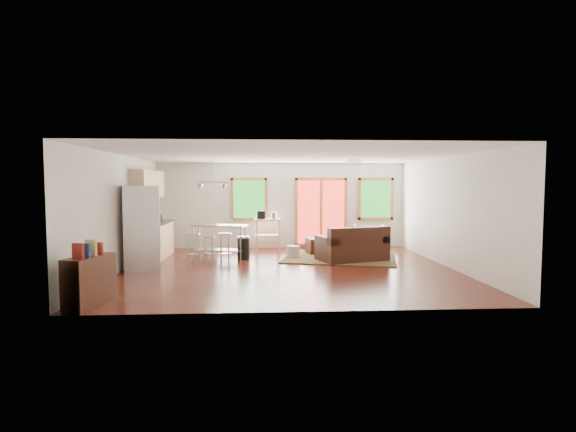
{
  "coord_description": "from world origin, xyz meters",
  "views": [
    {
      "loc": [
        -0.61,
        -10.2,
        1.94
      ],
      "look_at": [
        0.0,
        0.3,
        1.2
      ],
      "focal_mm": 28.0,
      "sensor_mm": 36.0,
      "label": 1
    }
  ],
  "objects": [
    {
      "name": "cup",
      "position": [
        -1.44,
        1.56,
        1.01
      ],
      "size": [
        0.14,
        0.13,
        0.12
      ],
      "primitive_type": "imported",
      "rotation": [
        0.0,
        0.0,
        0.28
      ],
      "color": "silver",
      "rests_on": "island"
    },
    {
      "name": "front_wall",
      "position": [
        0.0,
        -3.51,
        1.3
      ],
      "size": [
        7.5,
        0.02,
        2.6
      ],
      "primitive_type": "cube",
      "color": "beige",
      "rests_on": "ground"
    },
    {
      "name": "bar_stool_b",
      "position": [
        -1.96,
        1.15,
        0.47
      ],
      "size": [
        0.38,
        0.38,
        0.64
      ],
      "rotation": [
        0.0,
        0.0,
        0.31
      ],
      "color": "#B7BABC",
      "rests_on": "floor"
    },
    {
      "name": "ceiling_flush",
      "position": [
        1.6,
        0.6,
        2.53
      ],
      "size": [
        0.35,
        0.35,
        0.12
      ],
      "primitive_type": "cube",
      "color": "white",
      "rests_on": "ceiling"
    },
    {
      "name": "coffee_table",
      "position": [
        1.81,
        1.88,
        0.38
      ],
      "size": [
        1.2,
        0.85,
        0.44
      ],
      "rotation": [
        0.0,
        0.0,
        -0.18
      ],
      "color": "#391C12",
      "rests_on": "floor"
    },
    {
      "name": "bar_stool_c",
      "position": [
        -1.54,
        0.95,
        0.55
      ],
      "size": [
        0.35,
        0.35,
        0.74
      ],
      "rotation": [
        0.0,
        0.0,
        0.0
      ],
      "color": "#B7BABC",
      "rests_on": "floor"
    },
    {
      "name": "bookshelf",
      "position": [
        -3.35,
        -3.01,
        0.42
      ],
      "size": [
        0.6,
        0.97,
        1.07
      ],
      "rotation": [
        0.0,
        0.0,
        -0.29
      ],
      "color": "#391C12",
      "rests_on": "floor"
    },
    {
      "name": "ceiling",
      "position": [
        0.0,
        0.0,
        2.61
      ],
      "size": [
        7.5,
        7.0,
        0.02
      ],
      "primitive_type": "cube",
      "color": "silver",
      "rests_on": "ground"
    },
    {
      "name": "window_left",
      "position": [
        -1.0,
        3.46,
        1.5
      ],
      "size": [
        1.1,
        0.05,
        1.3
      ],
      "color": "#195418",
      "rests_on": "back_wall"
    },
    {
      "name": "french_doors",
      "position": [
        1.2,
        3.46,
        1.1
      ],
      "size": [
        1.6,
        0.05,
        2.1
      ],
      "color": "#AD271B",
      "rests_on": "back_wall"
    },
    {
      "name": "kitchen_cart",
      "position": [
        -0.47,
        3.05,
        0.8
      ],
      "size": [
        0.8,
        0.55,
        1.16
      ],
      "rotation": [
        0.0,
        0.0,
        0.08
      ],
      "color": "tan",
      "rests_on": "floor"
    },
    {
      "name": "trash_can",
      "position": [
        -1.09,
        1.37,
        0.31
      ],
      "size": [
        0.35,
        0.35,
        0.6
      ],
      "rotation": [
        0.0,
        0.0,
        0.06
      ],
      "color": "black",
      "rests_on": "floor"
    },
    {
      "name": "pouf",
      "position": [
        0.22,
        1.62,
        0.16
      ],
      "size": [
        0.4,
        0.4,
        0.31
      ],
      "primitive_type": "cylinder",
      "rotation": [
        0.0,
        0.0,
        0.12
      ],
      "color": "beige",
      "rests_on": "floor"
    },
    {
      "name": "ottoman",
      "position": [
        0.99,
        2.24,
        0.22
      ],
      "size": [
        0.75,
        0.75,
        0.44
      ],
      "primitive_type": "cube",
      "rotation": [
        0.0,
        0.0,
        0.14
      ],
      "color": "black",
      "rests_on": "floor"
    },
    {
      "name": "book",
      "position": [
        1.88,
        1.78,
        0.53
      ],
      "size": [
        0.19,
        0.1,
        0.26
      ],
      "primitive_type": "imported",
      "rotation": [
        0.0,
        0.0,
        -0.43
      ],
      "color": "maroon",
      "rests_on": "coffee_table"
    },
    {
      "name": "back_wall",
      "position": [
        0.0,
        3.51,
        1.3
      ],
      "size": [
        7.5,
        0.02,
        2.6
      ],
      "primitive_type": "cube",
      "color": "beige",
      "rests_on": "ground"
    },
    {
      "name": "window_right",
      "position": [
        2.9,
        3.46,
        1.5
      ],
      "size": [
        1.1,
        0.05,
        1.3
      ],
      "color": "#195418",
      "rests_on": "back_wall"
    },
    {
      "name": "armchair",
      "position": [
        2.47,
        2.52,
        0.44
      ],
      "size": [
        1.0,
        0.96,
        0.88
      ],
      "primitive_type": "imported",
      "rotation": [
        0.0,
        0.0,
        2.94
      ],
      "color": "black",
      "rests_on": "floor"
    },
    {
      "name": "rug",
      "position": [
        1.44,
        1.38,
        0.01
      ],
      "size": [
        3.31,
        2.85,
        0.03
      ],
      "primitive_type": "cube",
      "rotation": [
        0.0,
        0.0,
        -0.26
      ],
      "color": "#3D5430",
      "rests_on": "floor"
    },
    {
      "name": "right_wall",
      "position": [
        3.76,
        0.0,
        1.3
      ],
      "size": [
        0.02,
        7.0,
        2.6
      ],
      "primitive_type": "cube",
      "color": "beige",
      "rests_on": "ground"
    },
    {
      "name": "vase",
      "position": [
        1.93,
        1.93,
        0.52
      ],
      "size": [
        0.21,
        0.21,
        0.34
      ],
      "rotation": [
        0.0,
        0.0,
        -0.06
      ],
      "color": "silver",
      "rests_on": "coffee_table"
    },
    {
      "name": "pendant_light",
      "position": [
        -1.9,
        1.5,
        1.9
      ],
      "size": [
        0.8,
        0.18,
        0.79
      ],
      "color": "gray",
      "rests_on": "ceiling"
    },
    {
      "name": "cabinets",
      "position": [
        -3.49,
        1.7,
        0.93
      ],
      "size": [
        0.64,
        2.24,
        2.3
      ],
      "color": "tan",
      "rests_on": "floor"
    },
    {
      "name": "floor",
      "position": [
        0.0,
        0.0,
        -0.01
      ],
      "size": [
        7.5,
        7.0,
        0.02
      ],
      "primitive_type": "cube",
      "color": "#39110B",
      "rests_on": "ground"
    },
    {
      "name": "island",
      "position": [
        -1.72,
        1.51,
        0.61
      ],
      "size": [
        1.51,
        0.9,
        0.89
      ],
      "rotation": [
        0.0,
        0.0,
        -0.25
      ],
      "color": "#B7BABC",
      "rests_on": "floor"
    },
    {
      "name": "loveseat",
      "position": [
        1.68,
        0.96,
        0.35
      ],
      "size": [
        1.88,
        1.42,
        0.89
      ],
      "rotation": [
        0.0,
        0.0,
        0.32
      ],
      "color": "black",
      "rests_on": "floor"
    },
    {
      "name": "refrigerator",
      "position": [
        -3.34,
        0.1,
        0.96
      ],
      "size": [
        0.94,
        0.93,
        1.91
      ],
      "rotation": [
        0.0,
        0.0,
        0.28
      ],
      "color": "#B7BABC",
      "rests_on": "floor"
    },
    {
      "name": "left_wall",
      "position": [
        -3.76,
        0.0,
        1.3
      ],
      "size": [
        0.02,
        7.0,
        2.6
      ],
      "primitive_type": "cube",
      "color": "beige",
      "rests_on": "ground"
    },
    {
      "name": "bar_stool_a",
      "position": [
        -2.32,
        0.85,
        0.56
      ],
      "size": [
        0.41,
        0.41,
        0.75
      ],
      "rotation": [
        0.0,
        0.0,
        -0.18
      ],
      "color": "#B7BABC",
      "rests_on": "floor"
    }
  ]
}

